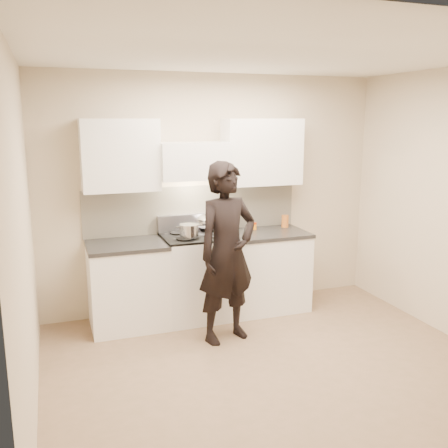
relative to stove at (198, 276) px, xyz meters
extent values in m
plane|color=#896B52|center=(0.30, -1.42, -0.47)|extent=(4.00, 4.00, 0.00)
cube|color=#C5B397|center=(0.30, 0.33, 0.88)|extent=(4.00, 0.04, 2.70)
cube|color=#C5B397|center=(0.30, -3.17, 0.88)|extent=(4.00, 0.04, 2.70)
cube|color=#C5B397|center=(-1.70, -1.42, 0.88)|extent=(0.04, 3.50, 2.70)
cube|color=silver|center=(0.30, -1.42, 2.22)|extent=(4.00, 3.50, 0.02)
cube|color=beige|center=(0.05, 0.31, 0.71)|extent=(2.50, 0.02, 0.53)
cube|color=#ADAEC1|center=(0.00, 0.28, 0.56)|extent=(0.76, 0.08, 0.20)
cube|color=white|center=(0.00, 0.13, 1.28)|extent=(0.76, 0.40, 0.40)
cylinder|color=#B9BAC3|center=(0.00, -0.05, 1.10)|extent=(0.66, 0.02, 0.02)
cube|color=white|center=(0.83, 0.16, 1.35)|extent=(0.90, 0.33, 0.75)
cube|color=white|center=(-0.78, 0.16, 1.35)|extent=(0.80, 0.33, 0.75)
cube|color=beige|center=(0.43, 0.30, 0.63)|extent=(0.08, 0.01, 0.12)
cube|color=white|center=(0.00, 0.00, -0.01)|extent=(0.76, 0.65, 0.92)
cube|color=black|center=(0.00, 0.00, 0.46)|extent=(0.76, 0.65, 0.02)
cube|color=#BCBBC3|center=(0.16, 0.12, 0.47)|extent=(0.36, 0.34, 0.01)
cylinder|color=#B9BAC3|center=(0.00, -0.29, 0.31)|extent=(0.62, 0.02, 0.02)
cylinder|color=black|center=(-0.18, -0.15, 0.48)|extent=(0.18, 0.18, 0.01)
cylinder|color=black|center=(0.18, -0.15, 0.48)|extent=(0.18, 0.18, 0.01)
cylinder|color=black|center=(-0.18, 0.15, 0.48)|extent=(0.18, 0.18, 0.01)
cylinder|color=black|center=(0.18, 0.15, 0.48)|extent=(0.18, 0.18, 0.01)
cube|color=white|center=(0.83, 0.00, -0.03)|extent=(0.90, 0.65, 0.88)
cube|color=black|center=(0.83, 0.00, 0.43)|extent=(0.92, 0.67, 0.04)
cube|color=white|center=(-0.78, 0.00, -0.03)|extent=(0.80, 0.65, 0.88)
cube|color=black|center=(-0.78, 0.00, 0.43)|extent=(0.82, 0.67, 0.04)
ellipsoid|color=#B9BAC3|center=(0.20, 0.15, 0.58)|extent=(0.35, 0.35, 0.19)
torus|color=#B9BAC3|center=(0.20, 0.15, 0.62)|extent=(0.36, 0.36, 0.02)
ellipsoid|color=silver|center=(0.20, 0.15, 0.57)|extent=(0.20, 0.20, 0.09)
cylinder|color=silver|center=(0.15, 0.01, 0.68)|extent=(0.08, 0.25, 0.19)
cylinder|color=#B9BAC3|center=(-0.12, -0.11, 0.55)|extent=(0.23, 0.23, 0.14)
cube|color=#B9BAC3|center=(-0.25, -0.12, 0.60)|extent=(0.04, 0.03, 0.01)
cube|color=#B9BAC3|center=(0.00, -0.10, 0.60)|extent=(0.04, 0.03, 0.01)
cylinder|color=#ADAEC1|center=(0.48, 0.25, 0.52)|extent=(0.10, 0.10, 0.15)
cylinder|color=black|center=(0.50, 0.25, 0.59)|extent=(0.01, 0.01, 0.26)
cylinder|color=silver|center=(0.49, 0.26, 0.59)|extent=(0.01, 0.01, 0.26)
cylinder|color=#ADAEC1|center=(0.47, 0.27, 0.59)|extent=(0.01, 0.01, 0.26)
cylinder|color=black|center=(0.46, 0.26, 0.59)|extent=(0.01, 0.01, 0.26)
cylinder|color=#ADAEC1|center=(0.45, 0.24, 0.59)|extent=(0.01, 0.01, 0.26)
cylinder|color=silver|center=(0.46, 0.23, 0.59)|extent=(0.01, 0.01, 0.26)
cylinder|color=black|center=(0.48, 0.22, 0.59)|extent=(0.01, 0.01, 0.26)
cylinder|color=#ADAEC1|center=(0.50, 0.23, 0.59)|extent=(0.01, 0.01, 0.26)
cylinder|color=orange|center=(0.75, 0.15, 0.48)|extent=(0.04, 0.04, 0.06)
cylinder|color=#B62800|center=(0.75, 0.15, 0.52)|extent=(0.04, 0.04, 0.02)
cylinder|color=#C46725|center=(1.15, 0.16, 0.52)|extent=(0.08, 0.08, 0.15)
imported|color=black|center=(0.11, -0.66, 0.43)|extent=(0.75, 0.60, 1.80)
camera|label=1|loc=(-1.50, -5.13, 1.72)|focal=40.00mm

